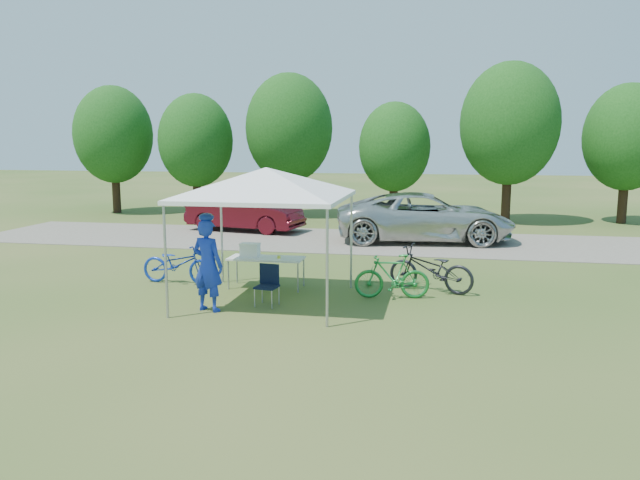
% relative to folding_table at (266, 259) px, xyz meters
% --- Properties ---
extents(ground, '(100.00, 100.00, 0.00)m').
position_rel_folding_table_xyz_m(ground, '(0.36, -1.18, -0.64)').
color(ground, '#2D5119').
rests_on(ground, ground).
extents(gravel_strip, '(24.00, 5.00, 0.02)m').
position_rel_folding_table_xyz_m(gravel_strip, '(0.36, 6.82, -0.63)').
color(gravel_strip, gray).
rests_on(gravel_strip, ground).
extents(canopy, '(4.53, 4.53, 3.00)m').
position_rel_folding_table_xyz_m(canopy, '(0.36, -1.18, 2.01)').
color(canopy, '#A5A5AA').
rests_on(canopy, ground).
extents(treeline, '(24.89, 4.28, 6.30)m').
position_rel_folding_table_xyz_m(treeline, '(0.06, 12.87, 2.89)').
color(treeline, '#382314').
rests_on(treeline, ground).
extents(folding_table, '(1.66, 0.69, 0.68)m').
position_rel_folding_table_xyz_m(folding_table, '(0.00, 0.00, 0.00)').
color(folding_table, white).
rests_on(folding_table, ground).
extents(folding_chair, '(0.47, 0.48, 0.81)m').
position_rel_folding_table_xyz_m(folding_chair, '(0.43, -1.41, -0.16)').
color(folding_chair, black).
rests_on(folding_chair, ground).
extents(cooler, '(0.42, 0.29, 0.31)m').
position_rel_folding_table_xyz_m(cooler, '(-0.37, -0.00, 0.20)').
color(cooler, white).
rests_on(cooler, folding_table).
extents(ice_cream_cup, '(0.08, 0.08, 0.06)m').
position_rel_folding_table_xyz_m(ice_cream_cup, '(0.30, -0.05, 0.07)').
color(ice_cream_cup, yellow).
rests_on(ice_cream_cup, folding_table).
extents(cyclist, '(0.74, 0.59, 1.78)m').
position_rel_folding_table_xyz_m(cyclist, '(-0.58, -2.06, 0.25)').
color(cyclist, '#1731BD').
rests_on(cyclist, ground).
extents(bike_blue, '(1.80, 0.75, 0.92)m').
position_rel_folding_table_xyz_m(bike_blue, '(-2.10, 0.01, -0.18)').
color(bike_blue, '#1333AA').
rests_on(bike_blue, ground).
extents(bike_green, '(1.60, 0.66, 0.93)m').
position_rel_folding_table_xyz_m(bike_green, '(2.82, -0.43, -0.17)').
color(bike_green, '#1B7A30').
rests_on(bike_green, ground).
extents(bike_dark, '(2.02, 1.24, 1.00)m').
position_rel_folding_table_xyz_m(bike_dark, '(3.60, 0.31, -0.14)').
color(bike_dark, black).
rests_on(bike_dark, ground).
extents(minivan, '(5.90, 3.21, 1.57)m').
position_rel_folding_table_xyz_m(minivan, '(3.30, 7.14, 0.16)').
color(minivan, beige).
rests_on(minivan, gravel_strip).
extents(sedan, '(4.45, 2.25, 1.40)m').
position_rel_folding_table_xyz_m(sedan, '(-3.14, 8.31, 0.08)').
color(sedan, '#4D0C15').
rests_on(sedan, gravel_strip).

